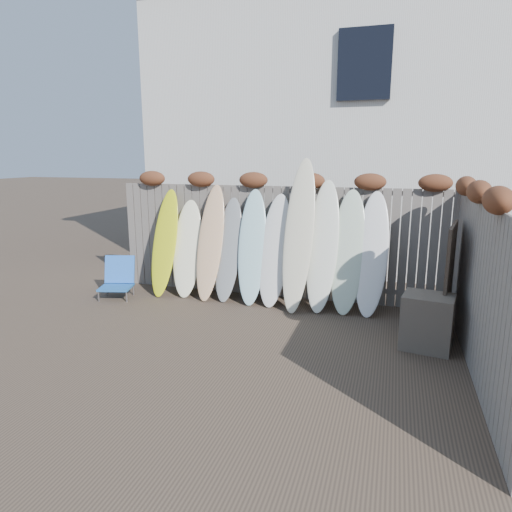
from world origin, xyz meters
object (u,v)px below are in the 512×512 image
(wooden_crate, at_px, (427,322))
(surfboard_0, at_px, (165,243))
(beach_chair, at_px, (118,278))
(lattice_panel, at_px, (449,281))

(wooden_crate, height_order, surfboard_0, surfboard_0)
(beach_chair, height_order, wooden_crate, wooden_crate)
(beach_chair, bearing_deg, wooden_crate, -8.80)
(wooden_crate, distance_m, lattice_panel, 0.77)
(lattice_panel, distance_m, surfboard_0, 4.83)
(beach_chair, bearing_deg, lattice_panel, -2.48)
(beach_chair, distance_m, wooden_crate, 5.31)
(beach_chair, height_order, surfboard_0, surfboard_0)
(lattice_panel, xyz_separation_m, surfboard_0, (-4.78, 0.66, 0.16))
(beach_chair, height_order, lattice_panel, lattice_panel)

